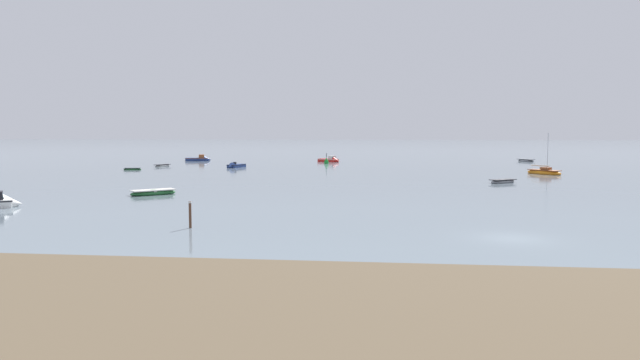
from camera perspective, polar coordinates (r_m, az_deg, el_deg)
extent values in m
plane|color=slate|center=(37.60, 18.32, -5.45)|extent=(800.00, 800.00, 0.00)
cone|color=white|center=(57.12, -27.84, -2.09)|extent=(2.18, 2.29, 1.80)
cube|color=#384751|center=(57.06, -28.62, -1.27)|extent=(0.95, 1.29, 0.56)
cube|color=navy|center=(129.93, -12.00, 1.94)|extent=(4.94, 3.02, 0.91)
cone|color=navy|center=(129.79, -10.93, 1.95)|extent=(1.85, 2.12, 1.82)
cube|color=brown|center=(129.91, -11.97, 2.09)|extent=(5.05, 3.08, 0.10)
cube|color=brown|center=(129.82, -11.52, 2.30)|extent=(1.43, 1.67, 0.70)
cube|color=#384751|center=(129.79, -11.27, 2.33)|extent=(0.59, 1.40, 0.56)
cube|color=black|center=(130.09, -12.99, 1.98)|extent=(0.36, 0.42, 0.64)
ellipsoid|color=gray|center=(77.18, 17.45, -0.16)|extent=(3.96, 3.42, 0.62)
cube|color=black|center=(77.16, 17.45, 0.04)|extent=(3.69, 3.21, 0.08)
cube|color=black|center=(77.16, 17.45, -0.03)|extent=(0.92, 1.12, 0.06)
cube|color=red|center=(123.69, 0.80, 1.90)|extent=(4.60, 3.82, 0.85)
cone|color=red|center=(122.32, 1.63, 1.86)|extent=(2.05, 2.16, 1.70)
cube|color=silver|center=(123.65, 0.81, 2.04)|extent=(4.70, 3.90, 0.09)
cube|color=silver|center=(123.03, 1.17, 2.23)|extent=(1.59, 1.69, 0.66)
cube|color=#384751|center=(122.71, 1.37, 2.24)|extent=(0.89, 1.21, 0.52)
cube|color=black|center=(124.99, 0.03, 1.98)|extent=(0.40, 0.43, 0.60)
ellipsoid|color=#23602D|center=(62.30, -16.01, -1.24)|extent=(4.61, 4.36, 0.75)
cube|color=silver|center=(62.27, -16.01, -0.95)|extent=(4.30, 4.08, 0.10)
cube|color=silver|center=(62.28, -16.01, -1.05)|extent=(1.19, 1.29, 0.07)
ellipsoid|color=gray|center=(133.09, 19.50, 1.80)|extent=(3.53, 4.34, 0.67)
cube|color=#33383F|center=(133.08, 19.51, 1.92)|extent=(3.32, 4.04, 0.09)
cube|color=#33383F|center=(133.08, 19.51, 1.88)|extent=(1.24, 0.94, 0.07)
ellipsoid|color=#23602D|center=(103.00, -17.88, 1.01)|extent=(3.08, 1.56, 0.46)
cube|color=#33383F|center=(102.99, -17.88, 1.12)|extent=(2.85, 1.49, 0.06)
cube|color=#33383F|center=(102.99, -17.88, 1.08)|extent=(0.36, 0.93, 0.05)
ellipsoid|color=white|center=(111.13, -15.17, 1.35)|extent=(2.60, 3.64, 0.55)
cube|color=black|center=(111.12, -15.18, 1.47)|extent=(2.46, 3.38, 0.07)
cube|color=black|center=(111.12, -15.18, 1.43)|extent=(1.06, 0.67, 0.05)
ellipsoid|color=orange|center=(94.70, 21.07, 0.67)|extent=(5.07, 5.70, 1.01)
cube|color=brown|center=(94.68, 21.08, 0.91)|extent=(4.38, 4.91, 0.10)
cube|color=brown|center=(94.49, 21.23, 1.07)|extent=(1.66, 1.73, 0.36)
cylinder|color=#B7BABF|center=(94.23, 21.39, 2.63)|extent=(0.10, 0.10, 5.55)
cylinder|color=beige|center=(95.08, 20.74, 1.33)|extent=(2.17, 2.64, 0.20)
cube|color=navy|center=(105.71, -8.17, 1.33)|extent=(2.73, 4.19, 0.76)
cone|color=navy|center=(104.01, -8.77, 1.27)|extent=(1.83, 1.62, 1.53)
cube|color=black|center=(105.66, -8.18, 1.49)|extent=(2.79, 4.28, 0.08)
cube|color=black|center=(105.18, -8.34, 1.64)|extent=(0.59, 0.48, 0.42)
cube|color=black|center=(107.30, -7.62, 1.45)|extent=(0.36, 0.32, 0.54)
cylinder|color=#198C2D|center=(116.66, 0.63, 1.70)|extent=(0.90, 0.90, 0.70)
cone|color=#198C2D|center=(116.63, 0.63, 2.04)|extent=(0.72, 0.72, 0.70)
cylinder|color=black|center=(116.59, 0.63, 2.44)|extent=(0.10, 0.10, 0.90)
cylinder|color=#513323|center=(40.33, -12.59, -3.48)|extent=(0.18, 0.18, 2.00)
cylinder|color=silver|center=(40.21, -12.61, -2.15)|extent=(0.22, 0.22, 0.08)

